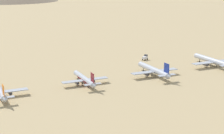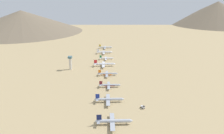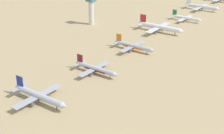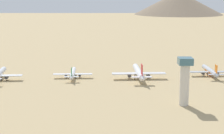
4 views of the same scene
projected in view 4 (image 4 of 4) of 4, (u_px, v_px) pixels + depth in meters
The scene contains 6 objects.
ground_plane at pixel (207, 76), 264.96m from camera, with size 2316.48×2316.48×0.00m, color tan.
parked_jet_4 at pixel (210, 71), 265.19m from camera, with size 35.72×28.97×10.31m.
parked_jet_5 at pixel (139, 72), 256.57m from camera, with size 44.88×36.44×12.95m.
parked_jet_6 at pixel (73, 73), 258.85m from camera, with size 32.76×26.57×9.46m.
control_tower at pixel (185, 79), 194.69m from camera, with size 7.20×7.20×25.14m.
desert_hill_0 at pixel (178, 3), 940.16m from camera, with size 218.67×218.67×56.29m, color #7A6854.
Camera 4 is at (-258.13, 67.96, 58.64)m, focal length 60.93 mm.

